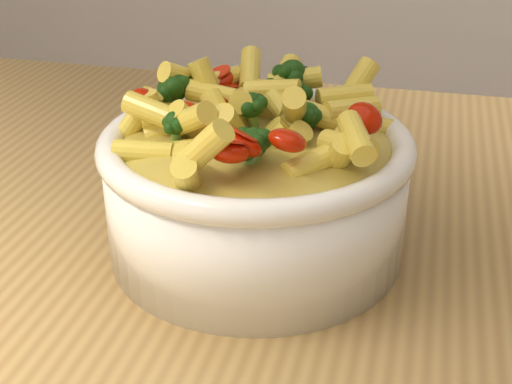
# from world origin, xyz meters

# --- Properties ---
(table) EXTENTS (1.20, 0.80, 0.90)m
(table) POSITION_xyz_m (0.00, 0.00, 0.80)
(table) COLOR #A68147
(table) RESTS_ON ground
(serving_bowl) EXTENTS (0.22, 0.22, 0.09)m
(serving_bowl) POSITION_xyz_m (0.01, 0.01, 0.95)
(serving_bowl) COLOR white
(serving_bowl) RESTS_ON table
(pasta_salad) EXTENTS (0.17, 0.17, 0.04)m
(pasta_salad) POSITION_xyz_m (0.01, 0.01, 1.01)
(pasta_salad) COLOR #FFDA50
(pasta_salad) RESTS_ON serving_bowl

